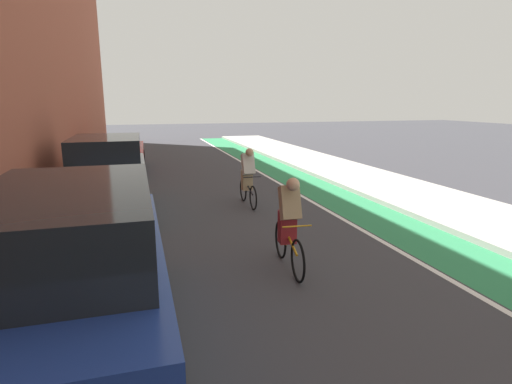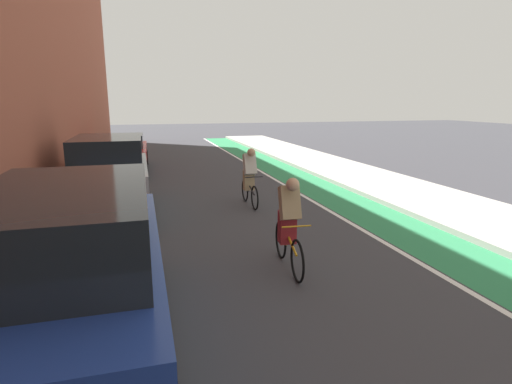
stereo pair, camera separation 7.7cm
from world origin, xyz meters
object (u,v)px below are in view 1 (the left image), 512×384
(parked_sedan_red, at_px, (119,153))
(cyclist_trailing, at_px, (289,221))
(cyclist_far, at_px, (248,175))
(parked_suv_blue, at_px, (75,270))
(parked_suv_silver, at_px, (109,175))

(parked_sedan_red, bearing_deg, cyclist_trailing, -74.44)
(cyclist_trailing, bearing_deg, cyclist_far, 83.80)
(parked_suv_blue, distance_m, cyclist_far, 7.06)
(cyclist_far, bearing_deg, parked_suv_silver, 178.11)
(parked_suv_blue, xyz_separation_m, parked_sedan_red, (-0.00, 12.83, -0.23))
(cyclist_trailing, bearing_deg, parked_sedan_red, 105.56)
(parked_suv_blue, distance_m, cyclist_trailing, 3.52)
(parked_sedan_red, bearing_deg, cyclist_far, -61.95)
(cyclist_far, bearing_deg, parked_suv_blue, -120.65)
(parked_sedan_red, height_order, cyclist_trailing, cyclist_trailing)
(cyclist_trailing, bearing_deg, parked_suv_blue, -152.33)
(parked_suv_blue, height_order, cyclist_far, parked_suv_blue)
(parked_suv_silver, distance_m, parked_sedan_red, 6.64)
(cyclist_trailing, xyz_separation_m, cyclist_far, (0.48, 4.44, -0.01))
(parked_suv_silver, xyz_separation_m, cyclist_far, (3.60, -0.12, -0.17))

